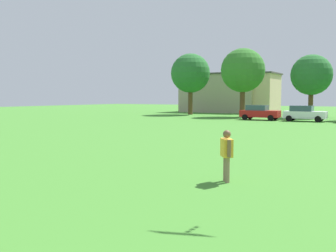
{
  "coord_description": "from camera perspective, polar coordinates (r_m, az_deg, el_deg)",
  "views": [
    {
      "loc": [
        6.29,
        2.21,
        2.64
      ],
      "look_at": [
        1.26,
        10.56,
        1.87
      ],
      "focal_mm": 40.03,
      "sensor_mm": 36.0,
      "label": 1
    }
  ],
  "objects": [
    {
      "name": "ground_plane",
      "position": [
        28.61,
        18.2,
        -1.02
      ],
      "size": [
        160.0,
        160.0,
        0.0
      ],
      "primitive_type": "plane",
      "color": "#42842D"
    },
    {
      "name": "tree_left",
      "position": [
        50.09,
        11.32,
        8.27
      ],
      "size": [
        5.71,
        5.71,
        8.9
      ],
      "color": "brown",
      "rests_on": "ground"
    },
    {
      "name": "parked_car_white_1",
      "position": [
        42.59,
        20.02,
        1.83
      ],
      "size": [
        4.3,
        2.02,
        1.68
      ],
      "color": "white",
      "rests_on": "ground"
    },
    {
      "name": "parked_car_red_0",
      "position": [
        43.65,
        13.73,
        2.03
      ],
      "size": [
        4.3,
        2.02,
        1.68
      ],
      "color": "red",
      "rests_on": "ground"
    },
    {
      "name": "tree_center",
      "position": [
        50.45,
        21.0,
        7.25
      ],
      "size": [
        5.06,
        5.06,
        7.88
      ],
      "color": "brown",
      "rests_on": "ground"
    },
    {
      "name": "adult_bystander",
      "position": [
        11.72,
        8.92,
        -3.82
      ],
      "size": [
        0.54,
        0.65,
        1.61
      ],
      "rotation": [
        0.0,
        0.0,
        2.18
      ],
      "color": "#8C7259",
      "rests_on": "ground"
    },
    {
      "name": "tree_far_left",
      "position": [
        55.32,
        3.44,
        7.99
      ],
      "size": [
        5.72,
        5.72,
        8.91
      ],
      "color": "brown",
      "rests_on": "ground"
    },
    {
      "name": "house_right",
      "position": [
        64.57,
        8.33,
        5.0
      ],
      "size": [
        13.28,
        8.43,
        6.49
      ],
      "color": "tan",
      "rests_on": "ground"
    },
    {
      "name": "house_left",
      "position": [
        63.33,
        11.19,
        4.94
      ],
      "size": [
        11.61,
        6.96,
        6.42
      ],
      "color": "beige",
      "rests_on": "ground"
    }
  ]
}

